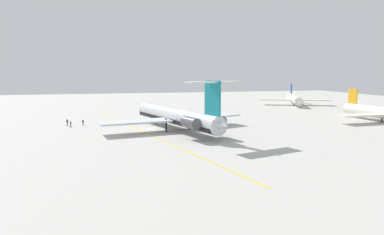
{
  "coord_description": "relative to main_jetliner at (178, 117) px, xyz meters",
  "views": [
    {
      "loc": [
        84.18,
        -10.82,
        13.7
      ],
      "look_at": [
        2.69,
        9.73,
        2.81
      ],
      "focal_mm": 33.24,
      "sensor_mm": 36.0,
      "label": 1
    }
  ],
  "objects": [
    {
      "name": "ground_crew_portside",
      "position": [
        -10.85,
        -24.73,
        -2.21
      ],
      "size": [
        0.31,
        0.33,
        1.65
      ],
      "rotation": [
        0.0,
        0.0,
        5.54
      ],
      "color": "black",
      "rests_on": "ground"
    },
    {
      "name": "ground_crew_near_nose",
      "position": [
        -12.96,
        -21.93,
        -2.19
      ],
      "size": [
        0.27,
        0.39,
        1.68
      ],
      "rotation": [
        0.0,
        0.0,
        3.6
      ],
      "color": "black",
      "rests_on": "ground"
    },
    {
      "name": "safety_cone_nose",
      "position": [
        -27.66,
        10.46,
        -2.98
      ],
      "size": [
        0.4,
        0.4,
        0.55
      ],
      "primitive_type": "cone",
      "color": "#EA590F",
      "rests_on": "ground"
    },
    {
      "name": "ground_crew_near_tail",
      "position": [
        -13.75,
        -25.77,
        -2.14
      ],
      "size": [
        0.28,
        0.45,
        1.76
      ],
      "rotation": [
        0.0,
        0.0,
        3.13
      ],
      "color": "black",
      "rests_on": "ground"
    },
    {
      "name": "airliner_far_left",
      "position": [
        -49.95,
        59.32,
        -0.75
      ],
      "size": [
        27.29,
        27.49,
        8.51
      ],
      "rotation": [
        0.0,
        0.0,
        -0.4
      ],
      "color": "silver",
      "rests_on": "ground"
    },
    {
      "name": "ground_crew_starboard",
      "position": [
        -20.39,
        13.42,
        -2.1
      ],
      "size": [
        0.46,
        0.29,
        1.83
      ],
      "rotation": [
        0.0,
        0.0,
        1.62
      ],
      "color": "black",
      "rests_on": "ground"
    },
    {
      "name": "main_jetliner",
      "position": [
        0.0,
        0.0,
        0.0
      ],
      "size": [
        40.23,
        36.07,
        11.94
      ],
      "rotation": [
        0.0,
        0.0,
        3.42
      ],
      "color": "silver",
      "rests_on": "ground"
    },
    {
      "name": "ground",
      "position": [
        -3.79,
        -6.05,
        -3.26
      ],
      "size": [
        288.32,
        288.32,
        0.0
      ],
      "primitive_type": "plane",
      "color": "#B7B5AD"
    },
    {
      "name": "taxiway_centreline",
      "position": [
        -1.11,
        -8.34,
        -3.25
      ],
      "size": [
        88.93,
        20.94,
        0.01
      ],
      "primitive_type": "cube",
      "rotation": [
        0.0,
        0.0,
        3.37
      ],
      "color": "gold",
      "rests_on": "ground"
    }
  ]
}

